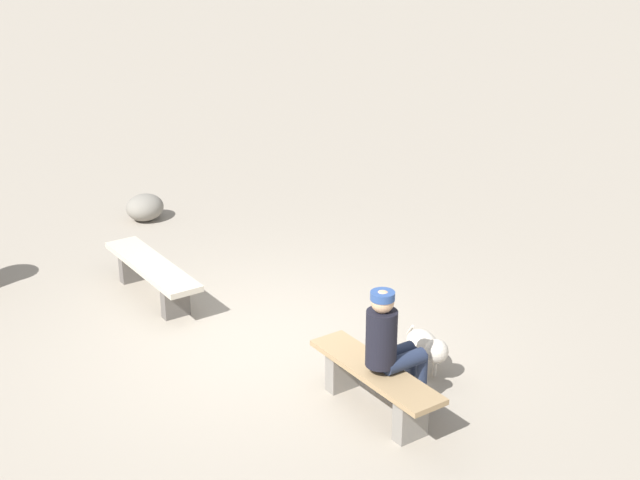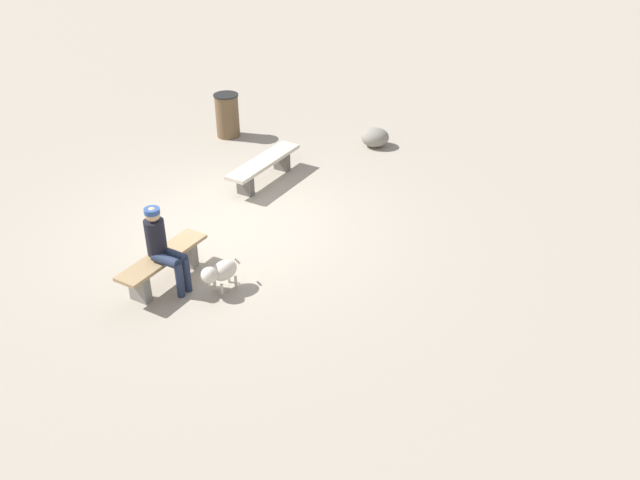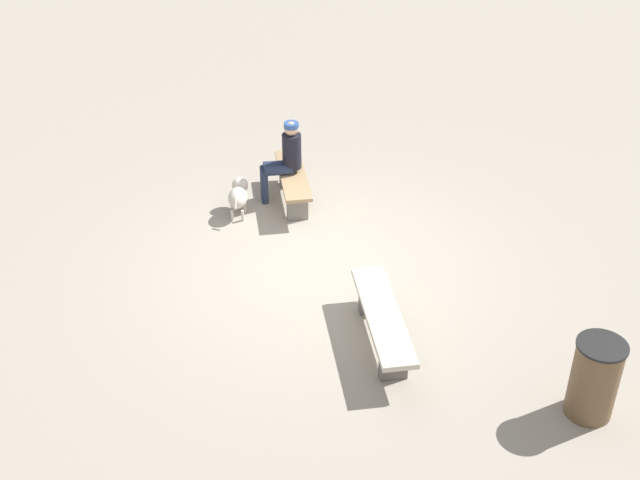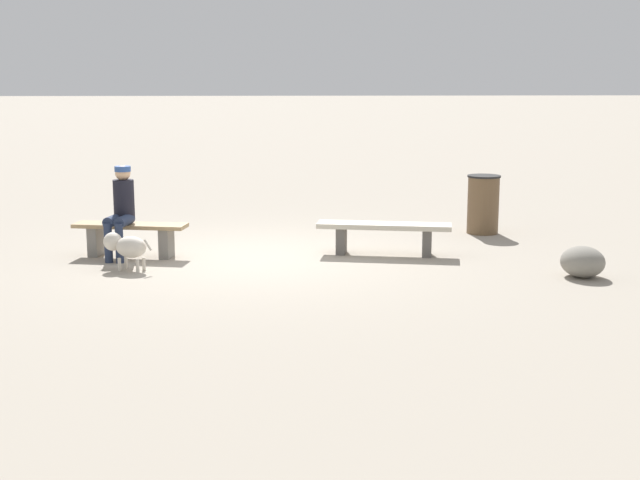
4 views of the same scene
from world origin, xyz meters
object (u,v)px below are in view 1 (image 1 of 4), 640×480
bench_left (152,272)px  seated_person (391,343)px  bench_right (375,382)px  dog (426,347)px  boulder (145,207)px

bench_left → seated_person: seated_person is taller
bench_right → dog: dog is taller
dog → bench_left: bearing=-144.3°
bench_right → boulder: (-5.89, 1.60, -0.12)m
dog → bench_right: bearing=-62.5°
bench_left → dog: dog is taller
bench_left → boulder: bench_left is taller
bench_left → boulder: (-2.32, 1.54, -0.14)m
bench_right → boulder: 6.10m
bench_right → dog: (-0.08, 0.88, 0.00)m
bench_left → boulder: size_ratio=3.31×
bench_left → boulder: bearing=157.8°
seated_person → dog: (-0.17, 0.78, -0.41)m
seated_person → boulder: size_ratio=2.20×
dog → boulder: size_ratio=1.14×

